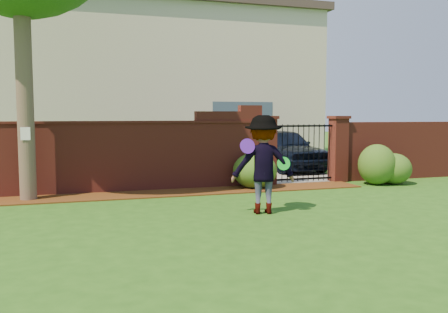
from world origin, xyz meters
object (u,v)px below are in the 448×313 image
object	(u,v)px
frisbee_green	(284,164)
car	(286,149)
frisbee_purple	(247,146)
man	(263,165)

from	to	relation	value
frisbee_green	car	bearing A→B (deg)	64.84
car	frisbee_purple	bearing A→B (deg)	-125.86
frisbee_purple	man	bearing A→B (deg)	11.29
car	man	bearing A→B (deg)	-123.80
car	man	world-z (taller)	man
car	frisbee_green	size ratio (longest dim) A/B	16.49
man	frisbee_green	distance (m)	0.39
man	frisbee_purple	size ratio (longest dim) A/B	6.56
man	frisbee_purple	bearing A→B (deg)	25.92
frisbee_purple	car	bearing A→B (deg)	59.72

